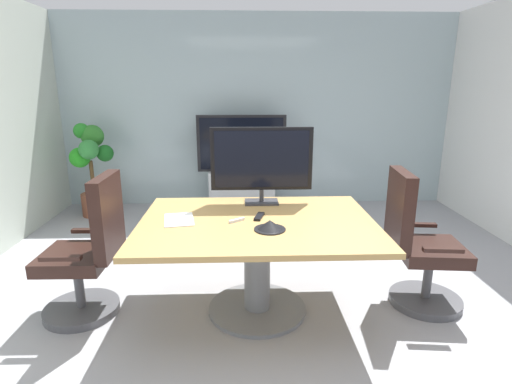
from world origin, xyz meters
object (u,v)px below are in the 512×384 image
wall_display_unit (242,178)px  potted_plant (91,165)px  office_chair_right (418,251)px  conference_phone (270,226)px  tv_monitor (262,161)px  office_chair_left (89,258)px  conference_table (257,245)px  remote_control (259,216)px

wall_display_unit → potted_plant: 1.99m
office_chair_right → conference_phone: 1.25m
tv_monitor → conference_phone: bearing=-87.7°
office_chair_right → conference_phone: (-1.18, -0.25, 0.32)m
office_chair_left → wall_display_unit: 2.86m
conference_table → office_chair_right: size_ratio=1.59×
remote_control → potted_plant: bearing=146.4°
remote_control → conference_table: bearing=-90.0°
tv_monitor → conference_table: bearing=-96.8°
conference_phone → remote_control: 0.27m
office_chair_left → tv_monitor: 1.53m
wall_display_unit → conference_phone: 2.84m
tv_monitor → conference_phone: (0.03, -0.65, -0.33)m
remote_control → tv_monitor: bearing=99.3°
conference_phone → wall_display_unit: bearing=93.8°
wall_display_unit → potted_plant: (-1.96, -0.21, 0.25)m
office_chair_left → office_chair_right: size_ratio=1.00×
office_chair_right → potted_plant: (-3.34, 2.36, 0.24)m
office_chair_right → conference_phone: size_ratio=4.95×
wall_display_unit → potted_plant: size_ratio=1.07×
potted_plant → conference_phone: potted_plant is taller
wall_display_unit → conference_phone: bearing=-86.2°
conference_table → tv_monitor: size_ratio=2.06×
office_chair_left → wall_display_unit: size_ratio=0.83×
conference_table → conference_phone: 0.31m
conference_table → wall_display_unit: bearing=92.4°
tv_monitor → wall_display_unit: bearing=94.3°
wall_display_unit → office_chair_right: bearing=-61.8°
wall_display_unit → remote_control: size_ratio=7.71×
office_chair_left → tv_monitor: size_ratio=1.30×
office_chair_left → remote_control: office_chair_left is taller
conference_table → office_chair_right: 1.27m
tv_monitor → wall_display_unit: tv_monitor is taller
tv_monitor → wall_display_unit: (-0.16, 2.17, -0.66)m
potted_plant → conference_phone: bearing=-50.5°
tv_monitor → conference_phone: size_ratio=3.82×
office_chair_right → office_chair_left: bearing=96.9°
office_chair_right → tv_monitor: tv_monitor is taller
potted_plant → conference_phone: 3.38m
conference_table → remote_control: (0.02, 0.07, 0.20)m
potted_plant → remote_control: size_ratio=7.18×
potted_plant → conference_table: bearing=-49.3°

